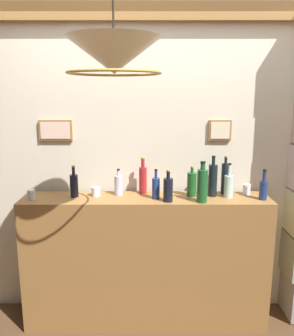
% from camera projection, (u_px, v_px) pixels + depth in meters
% --- Properties ---
extents(panelled_rear_partition, '(3.38, 0.15, 2.66)m').
position_uv_depth(panelled_rear_partition, '(147.00, 153.00, 2.95)').
color(panelled_rear_partition, beige).
rests_on(panelled_rear_partition, ground).
extents(bar_shelf_unit, '(1.97, 0.36, 1.09)m').
position_uv_depth(bar_shelf_unit, '(147.00, 261.00, 2.88)').
color(bar_shelf_unit, olive).
rests_on(bar_shelf_unit, ground).
extents(liquor_bottle_rum, '(0.06, 0.06, 0.24)m').
position_uv_depth(liquor_bottle_rum, '(265.00, 189.00, 2.69)').
color(liquor_bottle_rum, navy).
rests_on(liquor_bottle_rum, bar_shelf_unit).
extents(liquor_bottle_port, '(0.06, 0.06, 0.30)m').
position_uv_depth(liquor_bottle_port, '(144.00, 179.00, 2.86)').
color(liquor_bottle_port, maroon).
rests_on(liquor_bottle_port, bar_shelf_unit).
extents(liquor_bottle_gin, '(0.07, 0.07, 0.21)m').
position_uv_depth(liquor_bottle_gin, '(120.00, 185.00, 2.82)').
color(liquor_bottle_gin, silver).
rests_on(liquor_bottle_gin, bar_shelf_unit).
extents(liquor_bottle_mezcal, '(0.06, 0.06, 0.24)m').
position_uv_depth(liquor_bottle_mezcal, '(157.00, 188.00, 2.71)').
color(liquor_bottle_mezcal, navy).
rests_on(liquor_bottle_mezcal, bar_shelf_unit).
extents(liquor_bottle_amaro, '(0.07, 0.07, 0.25)m').
position_uv_depth(liquor_bottle_amaro, '(169.00, 189.00, 2.64)').
color(liquor_bottle_amaro, black).
rests_on(liquor_bottle_amaro, bar_shelf_unit).
extents(liquor_bottle_rye, '(0.08, 0.08, 0.31)m').
position_uv_depth(liquor_bottle_rye, '(203.00, 185.00, 2.62)').
color(liquor_bottle_rye, '#1B5026').
rests_on(liquor_bottle_rye, bar_shelf_unit).
extents(liquor_bottle_whiskey, '(0.06, 0.06, 0.32)m').
position_uv_depth(liquor_bottle_whiskey, '(226.00, 178.00, 2.84)').
color(liquor_bottle_whiskey, black).
rests_on(liquor_bottle_whiskey, bar_shelf_unit).
extents(liquor_bottle_sherry, '(0.06, 0.06, 0.25)m').
position_uv_depth(liquor_bottle_sherry, '(75.00, 185.00, 2.76)').
color(liquor_bottle_sherry, black).
rests_on(liquor_bottle_sherry, bar_shelf_unit).
extents(liquor_bottle_brandy, '(0.07, 0.07, 0.33)m').
position_uv_depth(liquor_bottle_brandy, '(214.00, 180.00, 2.77)').
color(liquor_bottle_brandy, black).
rests_on(liquor_bottle_brandy, bar_shelf_unit).
extents(liquor_bottle_tequila, '(0.08, 0.08, 0.25)m').
position_uv_depth(liquor_bottle_tequila, '(193.00, 184.00, 2.78)').
color(liquor_bottle_tequila, '#1A5321').
rests_on(liquor_bottle_tequila, bar_shelf_unit).
extents(liquor_bottle_vodka, '(0.07, 0.07, 0.28)m').
position_uv_depth(liquor_bottle_vodka, '(230.00, 186.00, 2.75)').
color(liquor_bottle_vodka, silver).
rests_on(liquor_bottle_vodka, bar_shelf_unit).
extents(glass_tumbler_rocks, '(0.06, 0.06, 0.08)m').
position_uv_depth(glass_tumbler_rocks, '(32.00, 194.00, 2.71)').
color(glass_tumbler_rocks, silver).
rests_on(glass_tumbler_rocks, bar_shelf_unit).
extents(glass_tumbler_highball, '(0.07, 0.07, 0.07)m').
position_uv_depth(glass_tumbler_highball, '(97.00, 192.00, 2.79)').
color(glass_tumbler_highball, silver).
rests_on(glass_tumbler_highball, bar_shelf_unit).
extents(glass_tumbler_shot, '(0.06, 0.06, 0.08)m').
position_uv_depth(glass_tumbler_shot, '(248.00, 190.00, 2.83)').
color(glass_tumbler_shot, silver).
rests_on(glass_tumbler_shot, bar_shelf_unit).
extents(pendant_lamp, '(0.54, 0.54, 0.45)m').
position_uv_depth(pendant_lamp, '(115.00, 57.00, 1.95)').
color(pendant_lamp, '#EFE5C6').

